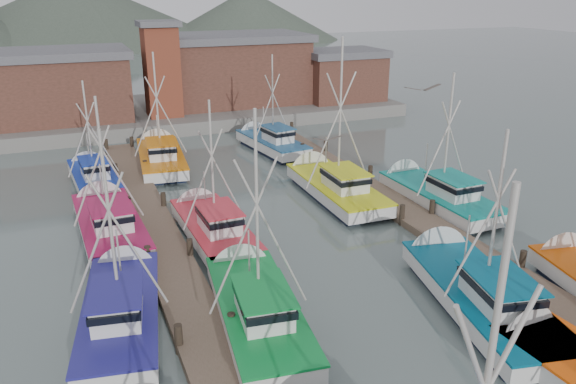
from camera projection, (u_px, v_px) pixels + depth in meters
name	position (u px, v px, depth m)	size (l,w,h in m)	color
ground	(348.00, 286.00, 25.10)	(260.00, 260.00, 0.00)	#4A5957
dock_left	(174.00, 270.00, 26.08)	(2.30, 46.00, 1.50)	#4E3D30
dock_right	(426.00, 225.00, 31.02)	(2.30, 46.00, 1.50)	#4E3D30
quay	(178.00, 112.00, 57.07)	(44.00, 16.00, 1.20)	slate
shed_left	(57.00, 85.00, 50.16)	(12.72, 8.48, 6.20)	brown
shed_center	(233.00, 68.00, 57.77)	(14.84, 9.54, 6.90)	brown
shed_right	(342.00, 74.00, 59.34)	(8.48, 6.36, 5.20)	brown
lookout_tower	(162.00, 68.00, 51.18)	(3.60, 3.60, 8.50)	brown
distant_hills	(45.00, 45.00, 127.21)	(175.00, 140.00, 42.00)	#495547
boat_4	(255.00, 305.00, 22.35)	(3.92, 9.50, 9.57)	black
boat_5	(475.00, 290.00, 23.44)	(5.07, 10.53, 8.71)	black
boat_6	(122.00, 306.00, 22.29)	(4.20, 9.37, 8.83)	black
boat_8	(212.00, 226.00, 29.67)	(3.36, 8.88, 8.27)	black
boat_9	(332.00, 186.00, 35.69)	(4.35, 10.01, 10.87)	black
boat_10	(108.00, 222.00, 30.22)	(3.59, 9.74, 8.48)	black
boat_11	(434.00, 193.00, 34.37)	(3.71, 9.55, 8.97)	black
boat_12	(161.00, 156.00, 41.91)	(3.95, 10.01, 9.26)	black
boat_13	(269.00, 142.00, 45.68)	(3.78, 8.92, 8.45)	black
boat_14	(93.00, 177.00, 37.40)	(3.21, 8.33, 7.78)	black
gull_near	(423.00, 89.00, 19.66)	(1.55, 0.64, 0.24)	gray
gull_far	(328.00, 139.00, 27.14)	(1.55, 0.62, 0.24)	gray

